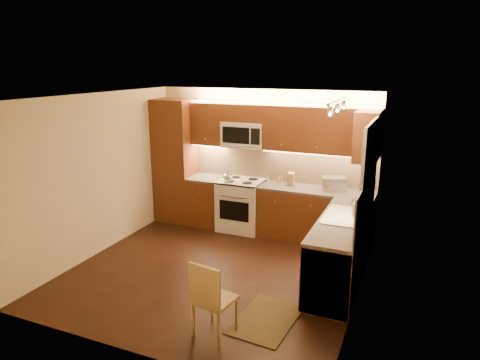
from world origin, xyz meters
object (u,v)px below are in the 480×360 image
at_px(microwave, 244,134).
at_px(toaster_oven, 334,183).
at_px(knife_block, 291,179).
at_px(dining_chair, 215,298).
at_px(sink, 345,211).
at_px(soap_bottle, 355,206).
at_px(kettle, 228,176).
at_px(stove, 241,205).

relative_size(microwave, toaster_oven, 2.02).
distance_m(knife_block, dining_chair, 3.19).
bearing_deg(dining_chair, microwave, 116.62).
bearing_deg(sink, soap_bottle, 64.93).
bearing_deg(kettle, toaster_oven, -10.68).
bearing_deg(knife_block, microwave, 167.89).
relative_size(kettle, soap_bottle, 1.23).
distance_m(kettle, knife_block, 1.09).
height_order(stove, microwave, microwave).
xyz_separation_m(kettle, knife_block, (1.05, 0.28, -0.02)).
distance_m(sink, dining_chair, 2.25).
distance_m(microwave, kettle, 0.78).
bearing_deg(sink, toaster_oven, 107.55).
height_order(sink, knife_block, knife_block).
distance_m(sink, toaster_oven, 1.27).
bearing_deg(microwave, kettle, -118.47).
relative_size(stove, sink, 1.07).
bearing_deg(stove, sink, -29.36).
xyz_separation_m(soap_bottle, dining_chair, (-1.14, -2.15, -0.54)).
height_order(microwave, knife_block, microwave).
relative_size(microwave, sink, 0.88).
bearing_deg(kettle, knife_block, -4.63).
bearing_deg(stove, kettle, -133.18).
relative_size(knife_block, soap_bottle, 1.27).
height_order(stove, knife_block, knife_block).
relative_size(sink, toaster_oven, 2.28).
distance_m(stove, dining_chair, 3.20).
bearing_deg(sink, dining_chair, -118.34).
bearing_deg(dining_chair, kettle, 121.44).
distance_m(toaster_oven, dining_chair, 3.25).
bearing_deg(microwave, dining_chair, -73.15).
bearing_deg(sink, microwave, 147.79).
bearing_deg(stove, microwave, 90.00).
bearing_deg(dining_chair, stove, 117.32).
bearing_deg(toaster_oven, dining_chair, -119.48).
height_order(toaster_oven, soap_bottle, toaster_oven).
bearing_deg(soap_bottle, microwave, 137.23).
xyz_separation_m(microwave, dining_chair, (0.96, -3.18, -1.27)).
xyz_separation_m(sink, knife_block, (-1.12, 1.22, 0.03)).
bearing_deg(kettle, soap_bottle, -36.64).
distance_m(stove, microwave, 1.27).
bearing_deg(sink, knife_block, 132.61).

